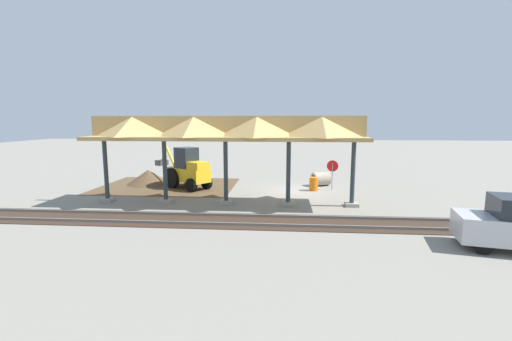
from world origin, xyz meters
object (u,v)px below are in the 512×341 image
object	(u,v)px
concrete_pipe	(321,179)
traffic_barrel	(313,184)
stop_sign	(332,169)
backhoe	(187,170)

from	to	relation	value
concrete_pipe	traffic_barrel	bearing A→B (deg)	69.90
stop_sign	backhoe	bearing A→B (deg)	1.45
backhoe	concrete_pipe	world-z (taller)	backhoe
stop_sign	traffic_barrel	size ratio (longest dim) A/B	2.22
backhoe	traffic_barrel	size ratio (longest dim) A/B	5.30
backhoe	traffic_barrel	xyz separation A→B (m)	(-8.63, 0.22, -0.82)
backhoe	concrete_pipe	xyz separation A→B (m)	(-9.29, -1.59, -0.78)
concrete_pipe	traffic_barrel	size ratio (longest dim) A/B	1.62
stop_sign	backhoe	size ratio (longest dim) A/B	0.42
stop_sign	concrete_pipe	distance (m)	1.75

